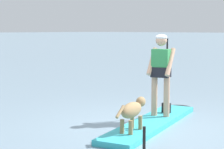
% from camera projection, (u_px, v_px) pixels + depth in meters
% --- Properties ---
extents(ground_plane, '(400.00, 400.00, 0.00)m').
position_uv_depth(ground_plane, '(151.00, 126.00, 7.65)').
color(ground_plane, gray).
extents(paddleboard, '(3.69, 1.55, 0.10)m').
position_uv_depth(paddleboard, '(156.00, 121.00, 7.85)').
color(paddleboard, '#33B2BF').
rests_on(paddleboard, ground_plane).
extents(person_paddler, '(0.66, 0.56, 1.61)m').
position_uv_depth(person_paddler, '(161.00, 69.00, 7.97)').
color(person_paddler, tan).
rests_on(person_paddler, paddleboard).
extents(dog, '(1.11, 0.40, 0.53)m').
position_uv_depth(dog, '(133.00, 110.00, 6.84)').
color(dog, '#997A51').
rests_on(dog, paddleboard).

